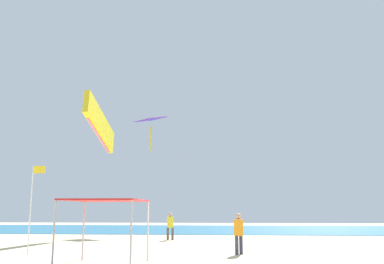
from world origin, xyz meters
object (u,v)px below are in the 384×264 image
(kite_parafoil_yellow, at_px, (100,124))
(banner_flag, at_px, (32,201))
(canopy_tent, at_px, (106,203))
(kite_diamond_purple, at_px, (151,121))
(person_near_tent, at_px, (170,224))
(person_leftmost, at_px, (239,230))

(kite_parafoil_yellow, bearing_deg, banner_flag, -173.92)
(kite_parafoil_yellow, bearing_deg, canopy_tent, -158.51)
(canopy_tent, height_order, banner_flag, banner_flag)
(canopy_tent, relative_size, banner_flag, 0.76)
(banner_flag, height_order, kite_diamond_purple, kite_diamond_purple)
(person_near_tent, bearing_deg, banner_flag, -118.38)
(canopy_tent, bearing_deg, kite_parafoil_yellow, 108.84)
(canopy_tent, distance_m, kite_diamond_purple, 26.42)
(canopy_tent, xyz_separation_m, person_near_tent, (0.61, 13.97, -1.21))
(kite_parafoil_yellow, bearing_deg, kite_diamond_purple, -11.00)
(person_leftmost, bearing_deg, kite_parafoil_yellow, 81.37)
(canopy_tent, relative_size, kite_parafoil_yellow, 0.47)
(banner_flag, bearing_deg, kite_parafoil_yellow, 93.43)
(canopy_tent, distance_m, banner_flag, 5.58)
(person_leftmost, bearing_deg, banner_flag, 134.45)
(person_leftmost, height_order, banner_flag, banner_flag)
(banner_flag, bearing_deg, person_leftmost, 6.62)
(kite_diamond_purple, bearing_deg, person_near_tent, -31.59)
(banner_flag, relative_size, kite_diamond_purple, 1.16)
(canopy_tent, height_order, person_near_tent, canopy_tent)
(kite_parafoil_yellow, distance_m, kite_diamond_purple, 9.95)
(canopy_tent, xyz_separation_m, person_leftmost, (5.19, 4.40, -1.21))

